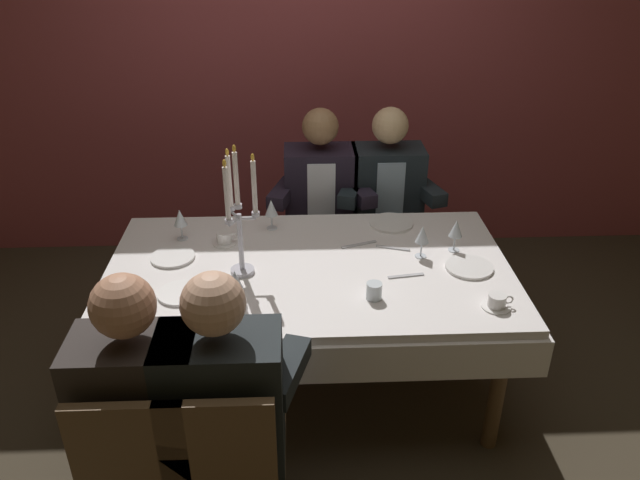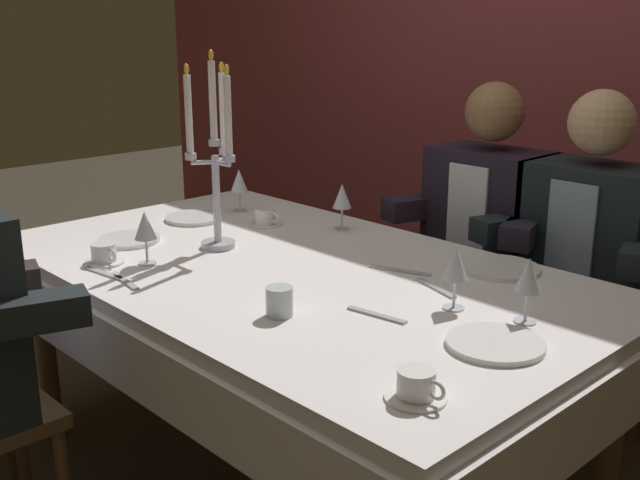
{
  "view_description": "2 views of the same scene",
  "coord_description": "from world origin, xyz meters",
  "px_view_note": "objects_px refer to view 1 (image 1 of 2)",
  "views": [
    {
      "loc": [
        -0.05,
        -2.51,
        2.24
      ],
      "look_at": [
        0.05,
        -0.02,
        0.89
      ],
      "focal_mm": 34.77,
      "sensor_mm": 36.0,
      "label": 1
    },
    {
      "loc": [
        1.62,
        -1.43,
        1.45
      ],
      "look_at": [
        0.16,
        -0.04,
        0.86
      ],
      "focal_mm": 42.69,
      "sensor_mm": 36.0,
      "label": 2
    }
  ],
  "objects_px": {
    "dinner_plate_1": "(391,223)",
    "wine_glass_0": "(422,235)",
    "wine_glass_4": "(271,208)",
    "seated_diner_1": "(222,401)",
    "candelabra": "(239,218)",
    "wine_glass_3": "(235,281)",
    "coffee_cup_0": "(211,311)",
    "dinner_plate_3": "(469,267)",
    "water_tumbler_0": "(374,291)",
    "dinner_plate_0": "(181,293)",
    "dinner_plate_2": "(173,257)",
    "coffee_cup_1": "(225,238)",
    "wine_glass_1": "(456,229)",
    "wine_glass_2": "(180,219)",
    "seated_diner_3": "(386,189)",
    "coffee_cup_2": "(497,302)",
    "seated_diner_2": "(320,191)",
    "dining_table": "(309,287)",
    "seated_diner_0": "(140,403)"
  },
  "relations": [
    {
      "from": "wine_glass_1",
      "to": "coffee_cup_2",
      "type": "distance_m",
      "value": 0.51
    },
    {
      "from": "wine_glass_4",
      "to": "seated_diner_1",
      "type": "height_order",
      "value": "seated_diner_1"
    },
    {
      "from": "wine_glass_3",
      "to": "coffee_cup_0",
      "type": "xyz_separation_m",
      "value": [
        -0.1,
        -0.09,
        -0.09
      ]
    },
    {
      "from": "dinner_plate_3",
      "to": "water_tumbler_0",
      "type": "relative_size",
      "value": 2.99
    },
    {
      "from": "dinner_plate_1",
      "to": "coffee_cup_1",
      "type": "relative_size",
      "value": 1.76
    },
    {
      "from": "dinner_plate_0",
      "to": "coffee_cup_1",
      "type": "xyz_separation_m",
      "value": [
        0.15,
        0.46,
        0.02
      ]
    },
    {
      "from": "wine_glass_3",
      "to": "coffee_cup_0",
      "type": "bearing_deg",
      "value": -137.5
    },
    {
      "from": "dinner_plate_3",
      "to": "seated_diner_3",
      "type": "xyz_separation_m",
      "value": [
        -0.26,
        0.94,
        -0.01
      ]
    },
    {
      "from": "coffee_cup_0",
      "to": "coffee_cup_2",
      "type": "distance_m",
      "value": 1.2
    },
    {
      "from": "dinner_plate_0",
      "to": "water_tumbler_0",
      "type": "xyz_separation_m",
      "value": [
        0.84,
        -0.06,
        0.03
      ]
    },
    {
      "from": "candelabra",
      "to": "wine_glass_2",
      "type": "bearing_deg",
      "value": 133.79
    },
    {
      "from": "dinner_plate_1",
      "to": "wine_glass_0",
      "type": "relative_size",
      "value": 1.42
    },
    {
      "from": "coffee_cup_1",
      "to": "dinner_plate_1",
      "type": "bearing_deg",
      "value": 11.28
    },
    {
      "from": "wine_glass_0",
      "to": "wine_glass_3",
      "type": "xyz_separation_m",
      "value": [
        -0.86,
        -0.37,
        0.0
      ]
    },
    {
      "from": "dinner_plate_3",
      "to": "seated_diner_1",
      "type": "xyz_separation_m",
      "value": [
        -1.07,
        -0.83,
        -0.01
      ]
    },
    {
      "from": "wine_glass_4",
      "to": "wine_glass_0",
      "type": "bearing_deg",
      "value": -24.27
    },
    {
      "from": "wine_glass_4",
      "to": "coffee_cup_0",
      "type": "height_order",
      "value": "wine_glass_4"
    },
    {
      "from": "dinner_plate_1",
      "to": "wine_glass_2",
      "type": "height_order",
      "value": "wine_glass_2"
    },
    {
      "from": "dining_table",
      "to": "seated_diner_2",
      "type": "xyz_separation_m",
      "value": [
        0.09,
        0.89,
        0.11
      ]
    },
    {
      "from": "wine_glass_3",
      "to": "dinner_plate_3",
      "type": "bearing_deg",
      "value": 13.17
    },
    {
      "from": "coffee_cup_1",
      "to": "wine_glass_2",
      "type": "bearing_deg",
      "value": 166.1
    },
    {
      "from": "dinner_plate_0",
      "to": "wine_glass_0",
      "type": "bearing_deg",
      "value": 14.54
    },
    {
      "from": "wine_glass_3",
      "to": "candelabra",
      "type": "bearing_deg",
      "value": 88.33
    },
    {
      "from": "coffee_cup_2",
      "to": "coffee_cup_1",
      "type": "bearing_deg",
      "value": 152.78
    },
    {
      "from": "dinner_plate_2",
      "to": "coffee_cup_1",
      "type": "xyz_separation_m",
      "value": [
        0.24,
        0.14,
        0.02
      ]
    },
    {
      "from": "wine_glass_1",
      "to": "coffee_cup_0",
      "type": "distance_m",
      "value": 1.25
    },
    {
      "from": "candelabra",
      "to": "wine_glass_1",
      "type": "distance_m",
      "value": 1.05
    },
    {
      "from": "wine_glass_0",
      "to": "seated_diner_2",
      "type": "distance_m",
      "value": 0.94
    },
    {
      "from": "candelabra",
      "to": "seated_diner_3",
      "type": "bearing_deg",
      "value": 49.31
    },
    {
      "from": "wine_glass_1",
      "to": "wine_glass_2",
      "type": "distance_m",
      "value": 1.37
    },
    {
      "from": "candelabra",
      "to": "wine_glass_4",
      "type": "relative_size",
      "value": 3.79
    },
    {
      "from": "dinner_plate_2",
      "to": "candelabra",
      "type": "bearing_deg",
      "value": -22.9
    },
    {
      "from": "dinner_plate_2",
      "to": "seated_diner_3",
      "type": "bearing_deg",
      "value": 34.39
    },
    {
      "from": "coffee_cup_1",
      "to": "seated_diner_0",
      "type": "xyz_separation_m",
      "value": [
        -0.19,
        -1.13,
        -0.03
      ]
    },
    {
      "from": "dinner_plate_2",
      "to": "dinner_plate_3",
      "type": "xyz_separation_m",
      "value": [
        1.4,
        -0.15,
        0.0
      ]
    },
    {
      "from": "dinner_plate_1",
      "to": "seated_diner_1",
      "type": "bearing_deg",
      "value": -120.68
    },
    {
      "from": "wine_glass_2",
      "to": "seated_diner_3",
      "type": "height_order",
      "value": "seated_diner_3"
    },
    {
      "from": "wine_glass_3",
      "to": "coffee_cup_1",
      "type": "relative_size",
      "value": 1.24
    },
    {
      "from": "seated_diner_1",
      "to": "seated_diner_2",
      "type": "xyz_separation_m",
      "value": [
        0.41,
        1.77,
        0.0
      ]
    },
    {
      "from": "candelabra",
      "to": "dinner_plate_1",
      "type": "height_order",
      "value": "candelabra"
    },
    {
      "from": "dinner_plate_2",
      "to": "wine_glass_1",
      "type": "xyz_separation_m",
      "value": [
        1.37,
        0.02,
        0.11
      ]
    },
    {
      "from": "water_tumbler_0",
      "to": "seated_diner_3",
      "type": "xyz_separation_m",
      "value": [
        0.22,
        1.17,
        -0.04
      ]
    },
    {
      "from": "dining_table",
      "to": "seated_diner_0",
      "type": "xyz_separation_m",
      "value": [
        -0.6,
        -0.89,
        0.11
      ]
    },
    {
      "from": "dining_table",
      "to": "dinner_plate_0",
      "type": "height_order",
      "value": "dinner_plate_0"
    },
    {
      "from": "wine_glass_3",
      "to": "wine_glass_2",
      "type": "bearing_deg",
      "value": 118.14
    },
    {
      "from": "dinner_plate_3",
      "to": "coffee_cup_0",
      "type": "xyz_separation_m",
      "value": [
        -1.16,
        -0.34,
        0.02
      ]
    },
    {
      "from": "dinner_plate_0",
      "to": "dinner_plate_2",
      "type": "relative_size",
      "value": 0.96
    },
    {
      "from": "wine_glass_2",
      "to": "coffee_cup_0",
      "type": "height_order",
      "value": "wine_glass_2"
    },
    {
      "from": "coffee_cup_2",
      "to": "seated_diner_3",
      "type": "relative_size",
      "value": 0.11
    },
    {
      "from": "wine_glass_4",
      "to": "seated_diner_1",
      "type": "xyz_separation_m",
      "value": [
        -0.14,
        -1.28,
        -0.12
      ]
    }
  ]
}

